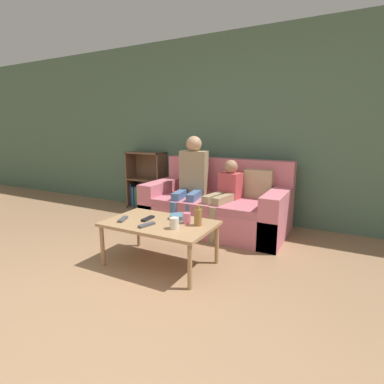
{
  "coord_description": "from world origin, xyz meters",
  "views": [
    {
      "loc": [
        1.47,
        -1.12,
        1.3
      ],
      "look_at": [
        -0.06,
        1.76,
        0.61
      ],
      "focal_mm": 28.0,
      "sensor_mm": 36.0,
      "label": 1
    }
  ],
  "objects_px": {
    "person_child": "(224,192)",
    "snack_bowl": "(178,217)",
    "tv_remote_0": "(148,219)",
    "bookshelf": "(147,188)",
    "cup_far": "(174,223)",
    "couch": "(218,207)",
    "tv_remote_2": "(123,219)",
    "tv_remote_1": "(147,225)",
    "bottle": "(198,217)",
    "cup_near": "(187,218)",
    "person_adult": "(192,176)",
    "coffee_table": "(160,226)"
  },
  "relations": [
    {
      "from": "person_child",
      "to": "snack_bowl",
      "type": "relative_size",
      "value": 5.39
    },
    {
      "from": "person_child",
      "to": "tv_remote_0",
      "type": "distance_m",
      "value": 1.17
    },
    {
      "from": "bookshelf",
      "to": "cup_far",
      "type": "distance_m",
      "value": 2.41
    },
    {
      "from": "couch",
      "to": "tv_remote_2",
      "type": "bearing_deg",
      "value": -106.56
    },
    {
      "from": "tv_remote_1",
      "to": "bottle",
      "type": "bearing_deg",
      "value": 44.43
    },
    {
      "from": "cup_near",
      "to": "tv_remote_2",
      "type": "distance_m",
      "value": 0.63
    },
    {
      "from": "cup_far",
      "to": "tv_remote_0",
      "type": "height_order",
      "value": "cup_far"
    },
    {
      "from": "couch",
      "to": "bottle",
      "type": "bearing_deg",
      "value": -75.53
    },
    {
      "from": "tv_remote_0",
      "to": "person_child",
      "type": "bearing_deg",
      "value": 70.69
    },
    {
      "from": "tv_remote_2",
      "to": "bottle",
      "type": "relative_size",
      "value": 0.91
    },
    {
      "from": "couch",
      "to": "bottle",
      "type": "height_order",
      "value": "couch"
    },
    {
      "from": "cup_far",
      "to": "bookshelf",
      "type": "bearing_deg",
      "value": 132.07
    },
    {
      "from": "person_adult",
      "to": "tv_remote_1",
      "type": "height_order",
      "value": "person_adult"
    },
    {
      "from": "cup_far",
      "to": "tv_remote_1",
      "type": "bearing_deg",
      "value": -168.16
    },
    {
      "from": "bookshelf",
      "to": "person_child",
      "type": "height_order",
      "value": "bookshelf"
    },
    {
      "from": "tv_remote_1",
      "to": "coffee_table",
      "type": "bearing_deg",
      "value": 90.21
    },
    {
      "from": "couch",
      "to": "person_adult",
      "type": "bearing_deg",
      "value": -164.29
    },
    {
      "from": "bookshelf",
      "to": "bottle",
      "type": "distance_m",
      "value": 2.39
    },
    {
      "from": "bookshelf",
      "to": "cup_far",
      "type": "height_order",
      "value": "bookshelf"
    },
    {
      "from": "person_child",
      "to": "cup_far",
      "type": "height_order",
      "value": "person_child"
    },
    {
      "from": "coffee_table",
      "to": "bottle",
      "type": "relative_size",
      "value": 5.33
    },
    {
      "from": "person_child",
      "to": "tv_remote_2",
      "type": "xyz_separation_m",
      "value": [
        -0.56,
        -1.24,
        -0.09
      ]
    },
    {
      "from": "tv_remote_1",
      "to": "tv_remote_2",
      "type": "relative_size",
      "value": 1.0
    },
    {
      "from": "cup_near",
      "to": "tv_remote_1",
      "type": "height_order",
      "value": "cup_near"
    },
    {
      "from": "tv_remote_0",
      "to": "snack_bowl",
      "type": "relative_size",
      "value": 1.0
    },
    {
      "from": "bottle",
      "to": "bookshelf",
      "type": "bearing_deg",
      "value": 137.54
    },
    {
      "from": "person_adult",
      "to": "bottle",
      "type": "relative_size",
      "value": 6.23
    },
    {
      "from": "person_child",
      "to": "tv_remote_1",
      "type": "bearing_deg",
      "value": -91.92
    },
    {
      "from": "person_child",
      "to": "bookshelf",
      "type": "bearing_deg",
      "value": 169.55
    },
    {
      "from": "person_child",
      "to": "tv_remote_1",
      "type": "relative_size",
      "value": 5.23
    },
    {
      "from": "coffee_table",
      "to": "cup_near",
      "type": "xyz_separation_m",
      "value": [
        0.24,
        0.1,
        0.09
      ]
    },
    {
      "from": "couch",
      "to": "tv_remote_0",
      "type": "relative_size",
      "value": 10.58
    },
    {
      "from": "bookshelf",
      "to": "tv_remote_1",
      "type": "height_order",
      "value": "bookshelf"
    },
    {
      "from": "cup_near",
      "to": "snack_bowl",
      "type": "bearing_deg",
      "value": 149.87
    },
    {
      "from": "person_adult",
      "to": "tv_remote_0",
      "type": "bearing_deg",
      "value": -93.86
    },
    {
      "from": "tv_remote_2",
      "to": "couch",
      "type": "bearing_deg",
      "value": 53.62
    },
    {
      "from": "couch",
      "to": "snack_bowl",
      "type": "distance_m",
      "value": 1.1
    },
    {
      "from": "person_adult",
      "to": "cup_near",
      "type": "relative_size",
      "value": 12.05
    },
    {
      "from": "person_child",
      "to": "cup_far",
      "type": "relative_size",
      "value": 9.05
    },
    {
      "from": "couch",
      "to": "person_child",
      "type": "relative_size",
      "value": 1.96
    },
    {
      "from": "cup_far",
      "to": "tv_remote_1",
      "type": "xyz_separation_m",
      "value": [
        -0.26,
        -0.06,
        -0.04
      ]
    },
    {
      "from": "cup_near",
      "to": "bottle",
      "type": "height_order",
      "value": "bottle"
    },
    {
      "from": "bookshelf",
      "to": "tv_remote_0",
      "type": "xyz_separation_m",
      "value": [
        1.24,
        -1.68,
        0.09
      ]
    },
    {
      "from": "bottle",
      "to": "tv_remote_1",
      "type": "bearing_deg",
      "value": -150.31
    },
    {
      "from": "coffee_table",
      "to": "bottle",
      "type": "distance_m",
      "value": 0.4
    },
    {
      "from": "tv_remote_1",
      "to": "bookshelf",
      "type": "bearing_deg",
      "value": 140.98
    },
    {
      "from": "person_adult",
      "to": "tv_remote_0",
      "type": "distance_m",
      "value": 1.19
    },
    {
      "from": "tv_remote_0",
      "to": "tv_remote_1",
      "type": "bearing_deg",
      "value": -58.24
    },
    {
      "from": "cup_far",
      "to": "snack_bowl",
      "type": "bearing_deg",
      "value": 113.82
    },
    {
      "from": "tv_remote_1",
      "to": "snack_bowl",
      "type": "bearing_deg",
      "value": 81.43
    }
  ]
}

